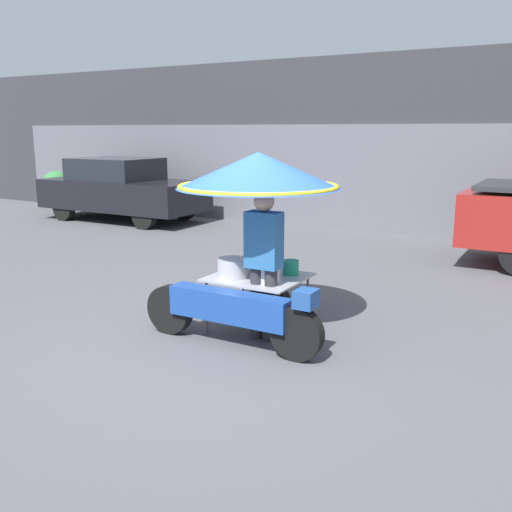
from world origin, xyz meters
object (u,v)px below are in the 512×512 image
vendor_motorcycle_cart (255,194)px  potted_plant (57,187)px  vendor_person (264,258)px  parked_car (122,189)px

vendor_motorcycle_cart → potted_plant: bearing=148.8°
vendor_motorcycle_cart → potted_plant: 12.08m
vendor_person → parked_car: 9.22m
vendor_motorcycle_cart → vendor_person: bearing=-43.2°
vendor_motorcycle_cart → parked_car: 8.95m
parked_car → potted_plant: bearing=166.6°
vendor_motorcycle_cart → parked_car: vendor_motorcycle_cart is taller
vendor_person → potted_plant: (-10.53, 6.44, -0.30)m
parked_car → potted_plant: size_ratio=3.92×
vendor_motorcycle_cart → potted_plant: size_ratio=1.97×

